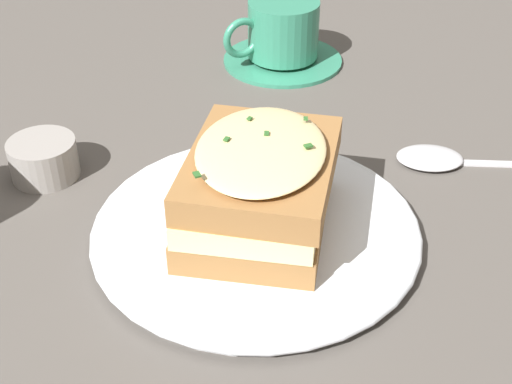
# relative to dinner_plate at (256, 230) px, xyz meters

# --- Properties ---
(ground_plane) EXTENTS (2.40, 2.40, 0.00)m
(ground_plane) POSITION_rel_dinner_plate_xyz_m (-0.01, 0.01, -0.01)
(ground_plane) COLOR #514C47
(dinner_plate) EXTENTS (0.24, 0.24, 0.01)m
(dinner_plate) POSITION_rel_dinner_plate_xyz_m (0.00, 0.00, 0.00)
(dinner_plate) COLOR white
(dinner_plate) RESTS_ON ground_plane
(sandwich) EXTENTS (0.16, 0.15, 0.07)m
(sandwich) POSITION_rel_dinner_plate_xyz_m (0.00, 0.00, 0.04)
(sandwich) COLOR olive
(sandwich) RESTS_ON dinner_plate
(teacup_with_saucer) EXTENTS (0.13, 0.14, 0.07)m
(teacup_with_saucer) POSITION_rel_dinner_plate_xyz_m (-0.29, 0.11, 0.02)
(teacup_with_saucer) COLOR #338466
(teacup_with_saucer) RESTS_ON ground_plane
(spoon) EXTENTS (0.08, 0.16, 0.01)m
(spoon) POSITION_rel_dinner_plate_xyz_m (-0.06, 0.18, -0.00)
(spoon) COLOR silver
(spoon) RESTS_ON ground_plane
(condiment_pot) EXTENTS (0.06, 0.06, 0.03)m
(condiment_pot) POSITION_rel_dinner_plate_xyz_m (-0.13, -0.15, 0.01)
(condiment_pot) COLOR gray
(condiment_pot) RESTS_ON ground_plane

